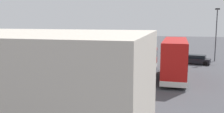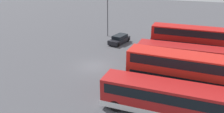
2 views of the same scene
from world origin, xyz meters
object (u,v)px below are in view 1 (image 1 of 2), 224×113
at_px(bus_double_decker_near_end, 175,58).
at_px(bus_single_deck_fifth, 61,59).
at_px(bus_double_decker_fourth, 84,55).
at_px(bus_single_deck_second, 143,63).
at_px(car_hatchback_silver, 195,59).
at_px(bus_single_deck_third, 112,62).
at_px(lamp_post_tall, 216,31).

height_order(bus_double_decker_near_end, bus_single_deck_fifth, bus_double_decker_near_end).
bearing_deg(bus_double_decker_fourth, bus_single_deck_second, -174.05).
relative_size(bus_double_decker_near_end, bus_single_deck_fifth, 0.87).
relative_size(bus_single_deck_fifth, car_hatchback_silver, 2.50).
bearing_deg(bus_double_decker_near_end, bus_double_decker_fourth, -0.46).
relative_size(bus_double_decker_near_end, bus_single_deck_third, 0.95).
distance_m(bus_double_decker_fourth, car_hatchback_silver, 18.11).
relative_size(bus_double_decker_fourth, car_hatchback_silver, 2.26).
bearing_deg(car_hatchback_silver, bus_single_deck_third, 45.06).
bearing_deg(bus_double_decker_near_end, bus_single_deck_third, -5.40).
xyz_separation_m(car_hatchback_silver, lamp_post_tall, (-3.28, -3.44, 4.31)).
height_order(bus_single_deck_third, bus_double_decker_fourth, bus_double_decker_fourth).
xyz_separation_m(bus_single_deck_third, bus_single_deck_fifth, (6.99, -0.06, 0.00)).
bearing_deg(lamp_post_tall, bus_double_decker_fourth, 40.17).
distance_m(bus_single_deck_second, bus_single_deck_fifth, 10.87).
xyz_separation_m(bus_double_decker_near_end, car_hatchback_silver, (-3.01, -11.32, -1.75)).
relative_size(bus_double_decker_near_end, car_hatchback_silver, 2.18).
relative_size(bus_single_deck_second, bus_single_deck_fifth, 0.90).
relative_size(bus_double_decker_fourth, lamp_post_tall, 1.25).
xyz_separation_m(bus_double_decker_near_end, lamp_post_tall, (-6.29, -14.76, 2.56)).
bearing_deg(bus_double_decker_fourth, lamp_post_tall, -139.83).
bearing_deg(bus_double_decker_near_end, bus_single_deck_fifth, -3.06).
distance_m(bus_double_decker_near_end, bus_single_deck_fifth, 14.60).
xyz_separation_m(bus_single_deck_second, bus_double_decker_fourth, (7.41, 0.77, 0.83)).
bearing_deg(bus_single_deck_fifth, car_hatchback_silver, -149.04).
height_order(bus_double_decker_fourth, lamp_post_tall, lamp_post_tall).
bearing_deg(car_hatchback_silver, bus_double_decker_near_end, 75.10).
bearing_deg(bus_single_deck_fifth, bus_single_deck_third, 179.49).
xyz_separation_m(bus_double_decker_near_end, bus_single_deck_fifth, (14.55, -0.78, -0.82)).
xyz_separation_m(bus_double_decker_fourth, car_hatchback_silver, (-14.10, -11.23, -1.75)).
xyz_separation_m(bus_single_deck_fifth, lamp_post_tall, (-20.85, -13.98, 3.39)).
height_order(bus_double_decker_fourth, bus_single_deck_fifth, bus_double_decker_fourth).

